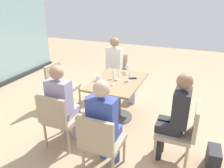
# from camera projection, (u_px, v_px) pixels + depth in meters

# --- Properties ---
(ground_plane) EXTENTS (12.00, 12.00, 0.00)m
(ground_plane) POSITION_uv_depth(u_px,v_px,m) (117.00, 117.00, 4.16)
(ground_plane) COLOR tan
(dining_table_main) EXTENTS (1.17, 0.82, 0.73)m
(dining_table_main) POSITION_uv_depth(u_px,v_px,m) (117.00, 91.00, 3.96)
(dining_table_main) COLOR #997551
(dining_table_main) RESTS_ON ground_plane
(chair_front_left) EXTENTS (0.46, 0.50, 0.87)m
(chair_front_left) POSITION_uv_depth(u_px,v_px,m) (182.00, 129.00, 2.93)
(chair_front_left) COLOR tan
(chair_front_left) RESTS_ON ground_plane
(chair_far_right) EXTENTS (0.51, 0.46, 0.87)m
(chair_far_right) POSITION_uv_depth(u_px,v_px,m) (115.00, 71.00, 5.08)
(chair_far_right) COLOR tan
(chair_far_right) RESTS_ON ground_plane
(chair_side_end) EXTENTS (0.50, 0.46, 0.87)m
(chair_side_end) POSITION_uv_depth(u_px,v_px,m) (101.00, 140.00, 2.70)
(chair_side_end) COLOR tan
(chair_side_end) RESTS_ON ground_plane
(chair_far_left) EXTENTS (0.51, 0.46, 0.87)m
(chair_far_left) POSITION_uv_depth(u_px,v_px,m) (59.00, 117.00, 3.21)
(chair_far_left) COLOR tan
(chair_far_left) RESTS_ON ground_plane
(chair_near_window) EXTENTS (0.46, 0.51, 0.87)m
(chair_near_window) POSITION_uv_depth(u_px,v_px,m) (60.00, 83.00, 4.40)
(chair_near_window) COLOR tan
(chair_near_window) RESTS_ON ground_plane
(person_front_left) EXTENTS (0.34, 0.39, 1.26)m
(person_front_left) POSITION_uv_depth(u_px,v_px,m) (176.00, 114.00, 2.89)
(person_front_left) COLOR #28282D
(person_front_left) RESTS_ON ground_plane
(person_far_right) EXTENTS (0.39, 0.34, 1.26)m
(person_far_right) POSITION_uv_depth(u_px,v_px,m) (113.00, 64.00, 4.90)
(person_far_right) COLOR silver
(person_far_right) RESTS_ON ground_plane
(person_side_end) EXTENTS (0.39, 0.34, 1.26)m
(person_side_end) POSITION_uv_depth(u_px,v_px,m) (104.00, 121.00, 2.72)
(person_side_end) COLOR #384C9E
(person_side_end) RESTS_ON ground_plane
(person_far_left) EXTENTS (0.39, 0.34, 1.26)m
(person_far_left) POSITION_uv_depth(u_px,v_px,m) (62.00, 101.00, 3.22)
(person_far_left) COLOR #9E93B7
(person_far_left) RESTS_ON ground_plane
(wine_glass_0) EXTENTS (0.07, 0.07, 0.18)m
(wine_glass_0) POSITION_uv_depth(u_px,v_px,m) (127.00, 65.00, 4.26)
(wine_glass_0) COLOR silver
(wine_glass_0) RESTS_ON dining_table_main
(wine_glass_1) EXTENTS (0.07, 0.07, 0.18)m
(wine_glass_1) POSITION_uv_depth(u_px,v_px,m) (118.00, 72.00, 3.88)
(wine_glass_1) COLOR silver
(wine_glass_1) RESTS_ON dining_table_main
(wine_glass_2) EXTENTS (0.07, 0.07, 0.18)m
(wine_glass_2) POSITION_uv_depth(u_px,v_px,m) (130.00, 74.00, 3.83)
(wine_glass_2) COLOR silver
(wine_glass_2) RESTS_ON dining_table_main
(wine_glass_3) EXTENTS (0.07, 0.07, 0.18)m
(wine_glass_3) POSITION_uv_depth(u_px,v_px,m) (113.00, 72.00, 3.93)
(wine_glass_3) COLOR silver
(wine_glass_3) RESTS_ON dining_table_main
(wine_glass_4) EXTENTS (0.07, 0.07, 0.18)m
(wine_glass_4) POSITION_uv_depth(u_px,v_px,m) (128.00, 67.00, 4.15)
(wine_glass_4) COLOR silver
(wine_glass_4) RESTS_ON dining_table_main
(wine_glass_5) EXTENTS (0.07, 0.07, 0.18)m
(wine_glass_5) POSITION_uv_depth(u_px,v_px,m) (114.00, 77.00, 3.67)
(wine_glass_5) COLOR silver
(wine_glass_5) RESTS_ON dining_table_main
(coffee_cup) EXTENTS (0.08, 0.08, 0.09)m
(coffee_cup) POSITION_uv_depth(u_px,v_px,m) (98.00, 78.00, 3.88)
(coffee_cup) COLOR white
(coffee_cup) RESTS_ON dining_table_main
(cell_phone_on_table) EXTENTS (0.13, 0.16, 0.01)m
(cell_phone_on_table) POSITION_uv_depth(u_px,v_px,m) (133.00, 78.00, 3.97)
(cell_phone_on_table) COLOR black
(cell_phone_on_table) RESTS_ON dining_table_main
(handbag_0) EXTENTS (0.31, 0.17, 0.28)m
(handbag_0) POSITION_uv_depth(u_px,v_px,m) (213.00, 158.00, 2.94)
(handbag_0) COLOR #232328
(handbag_0) RESTS_ON ground_plane
(handbag_1) EXTENTS (0.31, 0.18, 0.28)m
(handbag_1) POSITION_uv_depth(u_px,v_px,m) (133.00, 94.00, 4.75)
(handbag_1) COLOR silver
(handbag_1) RESTS_ON ground_plane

